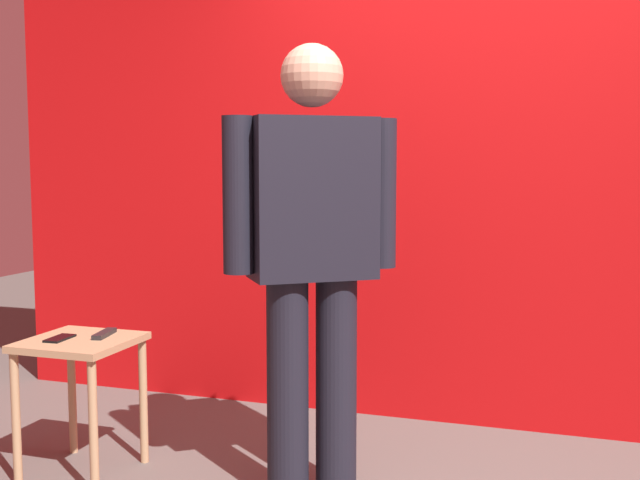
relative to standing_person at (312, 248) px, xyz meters
The scene contains 5 objects.
back_wall_red 1.40m from the standing_person, 63.37° to the left, with size 5.40×0.12×3.39m, color #BC0C0E.
standing_person is the anchor object (origin of this frame).
side_table 1.14m from the standing_person, behind, with size 0.43×0.43×0.59m.
cell_phone 1.16m from the standing_person, behind, with size 0.07×0.14×0.01m, color black.
tv_remote 1.02m from the standing_person, behind, with size 0.04×0.17×0.02m, color black.
Camera 1 is at (0.42, -2.48, 1.33)m, focal length 43.01 mm.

